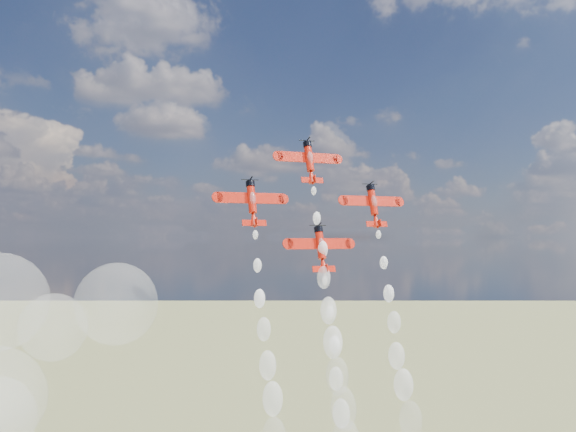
# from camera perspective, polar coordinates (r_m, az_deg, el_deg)

# --- Properties ---
(plane_lead) EXTENTS (13.88, 5.72, 9.64)m
(plane_lead) POSITION_cam_1_polar(r_m,az_deg,el_deg) (130.35, 2.02, 5.18)
(plane_lead) COLOR #B91709
(plane_lead) RESTS_ON ground
(plane_left) EXTENTS (13.88, 5.72, 9.64)m
(plane_left) POSITION_cam_1_polar(r_m,az_deg,el_deg) (121.96, -3.39, 1.34)
(plane_left) COLOR #B91709
(plane_left) RESTS_ON ground
(plane_right) EXTENTS (13.88, 5.72, 9.64)m
(plane_right) POSITION_cam_1_polar(r_m,az_deg,el_deg) (133.03, 7.98, 1.08)
(plane_right) COLOR #B91709
(plane_right) RESTS_ON ground
(plane_slot) EXTENTS (13.88, 5.72, 9.64)m
(plane_slot) POSITION_cam_1_polar(r_m,az_deg,el_deg) (124.05, 3.09, -2.97)
(plane_slot) COLOR #B91709
(plane_slot) RESTS_ON ground
(smoke_trail_lead) EXTENTS (5.14, 17.61, 50.93)m
(smoke_trail_lead) POSITION_cam_1_polar(r_m,az_deg,el_deg) (119.89, 4.80, -15.66)
(smoke_trail_lead) COLOR white
(smoke_trail_lead) RESTS_ON plane_lead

